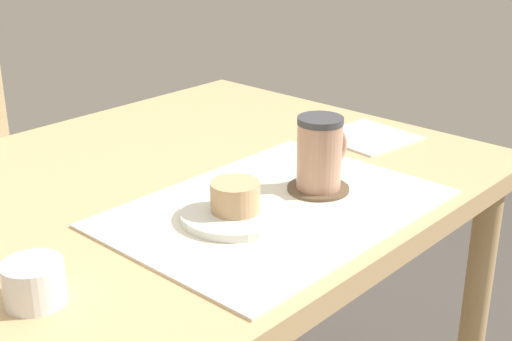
{
  "coord_description": "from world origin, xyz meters",
  "views": [
    {
      "loc": [
        -0.69,
        -0.81,
        1.2
      ],
      "look_at": [
        0.02,
        -0.16,
        0.81
      ],
      "focal_mm": 50.0,
      "sensor_mm": 36.0,
      "label": 1
    }
  ],
  "objects": [
    {
      "name": "pastry",
      "position": [
        -0.04,
        -0.18,
        0.8
      ],
      "size": [
        0.07,
        0.07,
        0.04
      ],
      "primitive_type": "cylinder",
      "color": "tan",
      "rests_on": "pastry_plate"
    },
    {
      "name": "placemat",
      "position": [
        0.02,
        -0.2,
        0.76
      ],
      "size": [
        0.48,
        0.34,
        0.0
      ],
      "primitive_type": "cube",
      "color": "silver",
      "rests_on": "dining_table"
    },
    {
      "name": "coffee_mug",
      "position": [
        0.12,
        -0.21,
        0.82
      ],
      "size": [
        0.1,
        0.07,
        0.11
      ],
      "color": "tan",
      "rests_on": "coffee_coaster"
    },
    {
      "name": "paper_napkin",
      "position": [
        0.38,
        -0.12,
        0.76
      ],
      "size": [
        0.17,
        0.17,
        0.0
      ],
      "primitive_type": "cube",
      "rotation": [
        0.0,
        0.0,
        -0.13
      ],
      "color": "white",
      "rests_on": "dining_table"
    },
    {
      "name": "pastry_plate",
      "position": [
        -0.04,
        -0.18,
        0.77
      ],
      "size": [
        0.16,
        0.16,
        0.01
      ],
      "primitive_type": "cylinder",
      "color": "silver",
      "rests_on": "placemat"
    },
    {
      "name": "dining_table",
      "position": [
        0.0,
        0.0,
        0.66
      ],
      "size": [
        1.01,
        0.78,
        0.76
      ],
      "color": "tan",
      "rests_on": "ground_plane"
    },
    {
      "name": "sugar_bowl",
      "position": [
        -0.35,
        -0.16,
        0.78
      ],
      "size": [
        0.07,
        0.07,
        0.05
      ],
      "primitive_type": "cylinder",
      "color": "white",
      "rests_on": "dining_table"
    },
    {
      "name": "coffee_coaster",
      "position": [
        0.11,
        -0.21,
        0.76
      ],
      "size": [
        0.1,
        0.1,
        0.0
      ],
      "primitive_type": "cylinder",
      "color": "brown",
      "rests_on": "placemat"
    }
  ]
}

